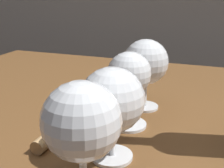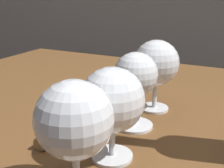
% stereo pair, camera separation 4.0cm
% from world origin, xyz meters
% --- Properties ---
extents(dining_table, '(1.32, 0.82, 0.74)m').
position_xyz_m(dining_table, '(0.00, 0.00, 0.65)').
color(dining_table, brown).
rests_on(dining_table, ground_plane).
extents(wine_glass_pinot, '(0.09, 0.09, 0.14)m').
position_xyz_m(wine_glass_pinot, '(-0.04, -0.28, 0.84)').
color(wine_glass_pinot, white).
rests_on(wine_glass_pinot, dining_table).
extents(wine_glass_white, '(0.09, 0.09, 0.14)m').
position_xyz_m(wine_glass_white, '(-0.03, -0.19, 0.83)').
color(wine_glass_white, white).
rests_on(wine_glass_white, dining_table).
extents(wine_glass_merlot, '(0.08, 0.08, 0.14)m').
position_xyz_m(wine_glass_merlot, '(-0.04, -0.09, 0.84)').
color(wine_glass_merlot, white).
rests_on(wine_glass_merlot, dining_table).
extents(wine_glass_chardonnay, '(0.09, 0.09, 0.14)m').
position_xyz_m(wine_glass_chardonnay, '(-0.04, 0.01, 0.84)').
color(wine_glass_chardonnay, white).
rests_on(wine_glass_chardonnay, dining_table).
extents(cork, '(0.02, 0.04, 0.02)m').
position_xyz_m(cork, '(-0.14, -0.21, 0.75)').
color(cork, tan).
rests_on(cork, dining_table).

